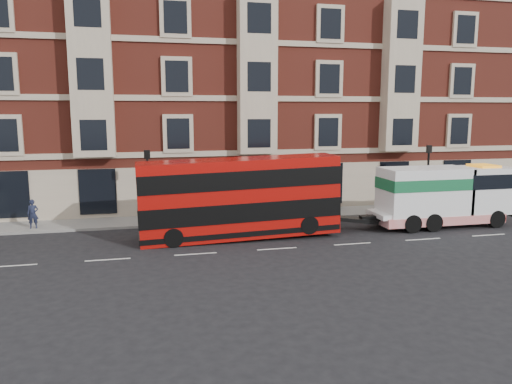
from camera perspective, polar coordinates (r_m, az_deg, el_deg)
ground at (r=24.69m, az=2.41°, el=-6.51°), size 120.00×120.00×0.00m
sidewalk at (r=31.75m, az=-1.23°, el=-2.80°), size 90.00×3.00×0.15m
victorian_terrace at (r=38.66m, az=-2.92°, el=14.22°), size 45.00×12.00×20.40m
lamp_post_west at (r=29.36m, az=-12.25°, el=1.16°), size 0.35×0.15×4.35m
lamp_post_east at (r=34.66m, az=19.04°, el=2.07°), size 0.35×0.15×4.35m
double_decker_bus at (r=26.27m, az=-1.93°, el=-0.52°), size 10.48×2.40×4.24m
tow_truck at (r=31.00m, az=20.49°, el=-0.34°), size 8.39×2.48×3.49m
pedestrian at (r=30.77m, az=-24.15°, el=-2.30°), size 0.61×0.41×1.64m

